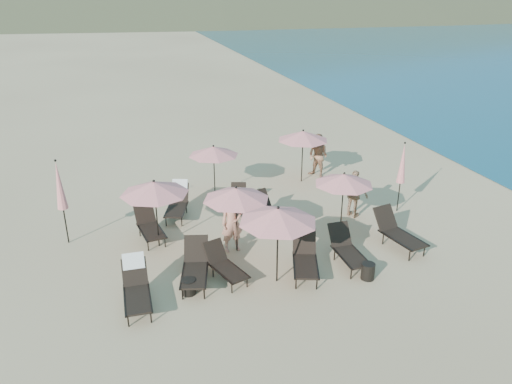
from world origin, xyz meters
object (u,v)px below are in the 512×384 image
object	(u,v)px
umbrella_open_1	(236,194)
beachgoer_b	(318,156)
lounger_0	(136,286)
side_table_0	(189,287)
lounger_8	(238,200)
lounger_9	(270,210)
side_table_1	(368,271)
umbrella_open_4	(303,136)
umbrella_open_0	(154,188)
lounger_1	(195,266)
umbrella_open_5	(278,215)
lounger_3	(305,258)
lounger_5	(398,232)
lounger_6	(149,225)
lounger_7	(178,201)
beachgoer_c	(354,194)
umbrella_open_3	(214,151)
beachgoer_a	(232,222)
lounger_4	(348,249)
lounger_2	(225,265)
umbrella_open_2	(344,179)
umbrella_closed_1	(59,186)
umbrella_closed_0	(402,164)

from	to	relation	value
umbrella_open_1	beachgoer_b	xyz separation A→B (m)	(4.82, 5.10, -0.97)
lounger_0	side_table_0	bearing A→B (deg)	2.75
lounger_8	beachgoer_b	size ratio (longest dim) A/B	0.86
lounger_9	side_table_1	xyz separation A→B (m)	(1.49, -4.14, -0.21)
lounger_9	umbrella_open_1	xyz separation A→B (m)	(-1.57, -1.59, 1.44)
umbrella_open_4	umbrella_open_0	bearing A→B (deg)	-148.61
lounger_1	side_table_1	xyz separation A→B (m)	(4.58, -1.23, -0.25)
umbrella_open_5	side_table_0	distance (m)	3.00
umbrella_open_4	lounger_9	bearing A→B (deg)	-127.10
lounger_3	lounger_0	bearing A→B (deg)	-159.68
lounger_3	lounger_5	distance (m)	3.35
side_table_0	umbrella_open_4	bearing A→B (deg)	48.89
umbrella_open_4	side_table_0	size ratio (longest dim) A/B	5.18
lounger_0	umbrella_open_1	bearing A→B (deg)	32.13
umbrella_open_5	umbrella_open_4	bearing A→B (deg)	63.39
lounger_6	lounger_7	size ratio (longest dim) A/B	0.96
lounger_0	beachgoer_c	world-z (taller)	beachgoer_c
lounger_9	umbrella_open_0	size ratio (longest dim) A/B	0.80
lounger_3	lounger_7	xyz separation A→B (m)	(-2.85, 4.80, 0.04)
lounger_0	umbrella_open_3	bearing A→B (deg)	62.54
lounger_9	beachgoer_a	world-z (taller)	beachgoer_a
lounger_8	beachgoer_c	distance (m)	4.09
umbrella_open_4	beachgoer_b	world-z (taller)	umbrella_open_4
lounger_4	umbrella_open_4	world-z (taller)	umbrella_open_4
lounger_2	umbrella_open_1	bearing A→B (deg)	44.21
umbrella_open_1	lounger_3	bearing A→B (deg)	-49.27
umbrella_open_0	side_table_0	size ratio (longest dim) A/B	5.21
lounger_9	umbrella_open_2	xyz separation A→B (m)	(2.04, -1.26, 1.36)
beachgoer_a	lounger_8	bearing A→B (deg)	66.28
umbrella_closed_1	beachgoer_b	xyz separation A→B (m)	(9.78, 3.09, -1.02)
lounger_1	lounger_4	world-z (taller)	lounger_1
lounger_3	lounger_7	bearing A→B (deg)	139.38
beachgoer_a	lounger_2	bearing A→B (deg)	-117.81
lounger_0	lounger_4	bearing A→B (deg)	3.41
umbrella_open_0	lounger_2	bearing A→B (deg)	-56.76
umbrella_open_1	umbrella_closed_1	distance (m)	5.35
lounger_2	lounger_5	bearing A→B (deg)	-16.25
umbrella_open_0	umbrella_open_2	size ratio (longest dim) A/B	1.08
lounger_0	umbrella_open_4	world-z (taller)	umbrella_open_4
umbrella_closed_0	beachgoer_c	world-z (taller)	umbrella_closed_0
umbrella_open_4	beachgoer_c	world-z (taller)	umbrella_open_4
side_table_1	lounger_2	bearing A→B (deg)	162.75
lounger_4	beachgoer_c	world-z (taller)	beachgoer_c
lounger_1	umbrella_open_2	bearing A→B (deg)	32.03
lounger_4	side_table_0	bearing A→B (deg)	-177.51
umbrella_open_3	side_table_1	bearing A→B (deg)	-68.05
lounger_0	side_table_1	xyz separation A→B (m)	(6.18, -0.66, -0.29)
lounger_8	side_table_0	size ratio (longest dim) A/B	3.71
lounger_8	beachgoer_b	world-z (taller)	beachgoer_b
umbrella_open_3	umbrella_open_1	bearing A→B (deg)	-93.52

